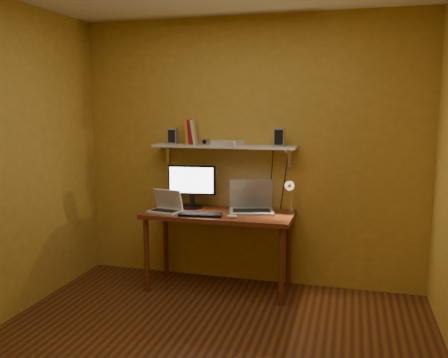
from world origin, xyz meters
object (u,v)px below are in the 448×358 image
(desk, at_px, (219,221))
(wall_shelf, at_px, (224,147))
(netbook, at_px, (166,206))
(speaker_right, at_px, (279,137))
(keyboard, at_px, (201,215))
(laptop, at_px, (251,203))
(desk_lamp, at_px, (291,192))
(mouse, at_px, (232,216))
(shelf_camera, at_px, (204,142))
(monitor, at_px, (192,184))
(speaker_left, at_px, (173,136))
(router, at_px, (227,143))

(desk, distance_m, wall_shelf, 0.72)
(netbook, distance_m, speaker_right, 1.25)
(speaker_right, bearing_deg, keyboard, -154.05)
(laptop, xyz_separation_m, desk_lamp, (0.37, -0.00, 0.13))
(laptop, height_order, netbook, laptop)
(mouse, distance_m, speaker_right, 0.86)
(wall_shelf, xyz_separation_m, laptop, (0.29, -0.07, -0.53))
(wall_shelf, relative_size, shelf_camera, 12.24)
(wall_shelf, distance_m, mouse, 0.72)
(netbook, bearing_deg, monitor, 65.22)
(desk_lamp, bearing_deg, speaker_left, 176.97)
(wall_shelf, bearing_deg, monitor, -169.64)
(speaker_left, bearing_deg, desk_lamp, -7.99)
(monitor, xyz_separation_m, speaker_right, (0.85, 0.04, 0.47))
(monitor, height_order, mouse, monitor)
(speaker_left, xyz_separation_m, speaker_right, (1.06, -0.01, 0.01))
(speaker_right, xyz_separation_m, shelf_camera, (-0.72, -0.05, -0.05))
(speaker_left, bearing_deg, keyboard, -46.93)
(netbook, xyz_separation_m, router, (0.53, 0.28, 0.59))
(wall_shelf, xyz_separation_m, speaker_left, (-0.52, -0.01, 0.10))
(laptop, distance_m, speaker_left, 1.03)
(monitor, xyz_separation_m, speaker_left, (-0.21, 0.05, 0.47))
(desk_lamp, relative_size, speaker_right, 2.16)
(desk, bearing_deg, wall_shelf, 90.00)
(netbook, xyz_separation_m, shelf_camera, (0.31, 0.23, 0.60))
(speaker_right, bearing_deg, speaker_left, 177.40)
(mouse, bearing_deg, desk_lamp, 21.93)
(laptop, bearing_deg, mouse, -124.74)
(keyboard, height_order, speaker_right, speaker_right)
(mouse, bearing_deg, speaker_right, 34.31)
(netbook, relative_size, keyboard, 0.82)
(monitor, height_order, laptop, monitor)
(router, bearing_deg, shelf_camera, -167.38)
(speaker_left, distance_m, shelf_camera, 0.35)
(wall_shelf, xyz_separation_m, netbook, (-0.49, -0.30, -0.55))
(desk, relative_size, laptop, 2.95)
(monitor, distance_m, speaker_left, 0.52)
(keyboard, relative_size, desk_lamp, 1.06)
(router, bearing_deg, netbook, -151.75)
(desk, xyz_separation_m, mouse, (0.18, -0.18, 0.10))
(netbook, height_order, mouse, netbook)
(shelf_camera, xyz_separation_m, router, (0.22, 0.05, -0.01))
(speaker_left, bearing_deg, netbook, -87.87)
(shelf_camera, bearing_deg, desk, -35.98)
(monitor, bearing_deg, desk_lamp, -7.51)
(desk_lamp, height_order, shelf_camera, shelf_camera)
(keyboard, height_order, mouse, mouse)
(speaker_left, bearing_deg, wall_shelf, -4.38)
(monitor, bearing_deg, desk, -30.69)
(monitor, height_order, desk_lamp, monitor)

